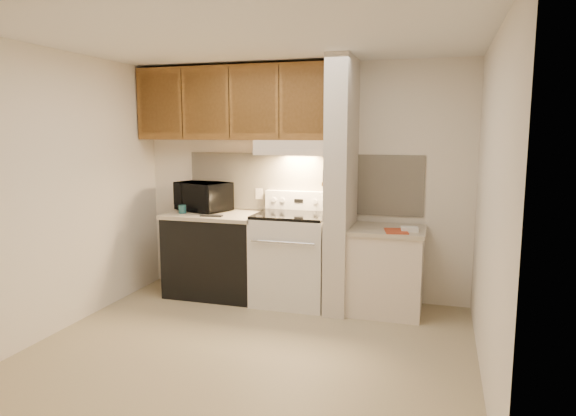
% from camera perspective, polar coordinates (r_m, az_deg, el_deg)
% --- Properties ---
extents(floor, '(3.60, 3.60, 0.00)m').
position_cam_1_polar(floor, '(4.50, -3.79, -14.95)').
color(floor, tan).
rests_on(floor, ground).
extents(ceiling, '(3.60, 3.60, 0.00)m').
position_cam_1_polar(ceiling, '(4.19, -4.14, 18.26)').
color(ceiling, white).
rests_on(ceiling, wall_back).
extents(wall_back, '(3.60, 2.50, 0.02)m').
position_cam_1_polar(wall_back, '(5.58, 1.48, 2.97)').
color(wall_back, white).
rests_on(wall_back, floor).
extents(wall_left, '(0.02, 3.00, 2.50)m').
position_cam_1_polar(wall_left, '(5.08, -23.33, 1.72)').
color(wall_left, white).
rests_on(wall_left, floor).
extents(wall_right, '(0.02, 3.00, 2.50)m').
position_cam_1_polar(wall_right, '(3.91, 21.55, -0.03)').
color(wall_right, white).
rests_on(wall_right, floor).
extents(backsplash, '(2.60, 0.02, 0.63)m').
position_cam_1_polar(backsplash, '(5.57, 1.45, 2.81)').
color(backsplash, beige).
rests_on(backsplash, wall_back).
extents(range_body, '(0.76, 0.65, 0.92)m').
position_cam_1_polar(range_body, '(5.39, 0.48, -5.76)').
color(range_body, silver).
rests_on(range_body, floor).
extents(oven_window, '(0.50, 0.01, 0.30)m').
position_cam_1_polar(oven_window, '(5.09, -0.52, -6.17)').
color(oven_window, black).
rests_on(oven_window, range_body).
extents(oven_handle, '(0.65, 0.02, 0.02)m').
position_cam_1_polar(oven_handle, '(5.00, -0.66, -3.84)').
color(oven_handle, silver).
rests_on(oven_handle, range_body).
extents(cooktop, '(0.74, 0.64, 0.03)m').
position_cam_1_polar(cooktop, '(5.29, 0.49, -0.77)').
color(cooktop, black).
rests_on(cooktop, range_body).
extents(range_backguard, '(0.76, 0.08, 0.20)m').
position_cam_1_polar(range_backguard, '(5.55, 1.31, 0.86)').
color(range_backguard, silver).
rests_on(range_backguard, range_body).
extents(range_display, '(0.10, 0.01, 0.04)m').
position_cam_1_polar(range_display, '(5.51, 1.20, 0.80)').
color(range_display, black).
rests_on(range_display, range_backguard).
extents(range_knob_left_outer, '(0.05, 0.02, 0.05)m').
position_cam_1_polar(range_knob_left_outer, '(5.58, -1.58, 0.91)').
color(range_knob_left_outer, silver).
rests_on(range_knob_left_outer, range_backguard).
extents(range_knob_left_inner, '(0.05, 0.02, 0.05)m').
position_cam_1_polar(range_knob_left_inner, '(5.55, -0.60, 0.87)').
color(range_knob_left_inner, silver).
rests_on(range_knob_left_inner, range_backguard).
extents(range_knob_right_inner, '(0.05, 0.02, 0.05)m').
position_cam_1_polar(range_knob_right_inner, '(5.46, 3.01, 0.72)').
color(range_knob_right_inner, silver).
rests_on(range_knob_right_inner, range_backguard).
extents(range_knob_right_outer, '(0.05, 0.02, 0.05)m').
position_cam_1_polar(range_knob_right_outer, '(5.44, 4.03, 0.68)').
color(range_knob_right_outer, silver).
rests_on(range_knob_right_outer, range_backguard).
extents(dishwasher_front, '(1.00, 0.63, 0.87)m').
position_cam_1_polar(dishwasher_front, '(5.71, -8.04, -5.30)').
color(dishwasher_front, black).
rests_on(dishwasher_front, floor).
extents(left_countertop, '(1.04, 0.67, 0.04)m').
position_cam_1_polar(left_countertop, '(5.61, -8.14, -0.78)').
color(left_countertop, '#BAAD95').
rests_on(left_countertop, dishwasher_front).
extents(spoon_rest, '(0.24, 0.10, 0.02)m').
position_cam_1_polar(spoon_rest, '(5.41, -8.49, -0.85)').
color(spoon_rest, black).
rests_on(spoon_rest, left_countertop).
extents(teal_jar, '(0.11, 0.11, 0.09)m').
position_cam_1_polar(teal_jar, '(5.67, -11.66, -0.12)').
color(teal_jar, '#22585B').
rests_on(teal_jar, left_countertop).
extents(outlet, '(0.08, 0.01, 0.12)m').
position_cam_1_polar(outlet, '(5.72, -3.24, 1.58)').
color(outlet, beige).
rests_on(outlet, backsplash).
extents(microwave, '(0.68, 0.57, 0.32)m').
position_cam_1_polar(microwave, '(5.80, -9.43, 1.28)').
color(microwave, black).
rests_on(microwave, left_countertop).
extents(partition_pillar, '(0.22, 0.70, 2.50)m').
position_cam_1_polar(partition_pillar, '(5.13, 5.96, 2.43)').
color(partition_pillar, beige).
rests_on(partition_pillar, floor).
extents(pillar_trim, '(0.01, 0.70, 0.04)m').
position_cam_1_polar(pillar_trim, '(5.14, 4.70, 3.03)').
color(pillar_trim, brown).
rests_on(pillar_trim, partition_pillar).
extents(knife_strip, '(0.02, 0.42, 0.04)m').
position_cam_1_polar(knife_strip, '(5.10, 4.52, 3.20)').
color(knife_strip, black).
rests_on(knife_strip, partition_pillar).
extents(knife_blade_a, '(0.01, 0.03, 0.16)m').
position_cam_1_polar(knife_blade_a, '(4.96, 4.00, 1.90)').
color(knife_blade_a, silver).
rests_on(knife_blade_a, knife_strip).
extents(knife_handle_a, '(0.02, 0.02, 0.10)m').
position_cam_1_polar(knife_handle_a, '(4.94, 3.99, 3.62)').
color(knife_handle_a, black).
rests_on(knife_handle_a, knife_strip).
extents(knife_blade_b, '(0.01, 0.04, 0.18)m').
position_cam_1_polar(knife_blade_b, '(5.04, 4.20, 1.89)').
color(knife_blade_b, silver).
rests_on(knife_blade_b, knife_strip).
extents(knife_handle_b, '(0.02, 0.02, 0.10)m').
position_cam_1_polar(knife_handle_b, '(5.03, 4.23, 3.71)').
color(knife_handle_b, black).
rests_on(knife_handle_b, knife_strip).
extents(knife_blade_c, '(0.01, 0.04, 0.20)m').
position_cam_1_polar(knife_blade_c, '(5.10, 4.34, 1.85)').
color(knife_blade_c, silver).
rests_on(knife_blade_c, knife_strip).
extents(knife_handle_c, '(0.02, 0.02, 0.10)m').
position_cam_1_polar(knife_handle_c, '(5.10, 4.40, 3.77)').
color(knife_handle_c, black).
rests_on(knife_handle_c, knife_strip).
extents(knife_blade_d, '(0.01, 0.04, 0.16)m').
position_cam_1_polar(knife_blade_d, '(5.19, 4.56, 2.19)').
color(knife_blade_d, silver).
rests_on(knife_blade_d, knife_strip).
extents(knife_handle_d, '(0.02, 0.02, 0.10)m').
position_cam_1_polar(knife_handle_d, '(5.17, 4.58, 3.84)').
color(knife_handle_d, black).
rests_on(knife_handle_d, knife_strip).
extents(knife_blade_e, '(0.01, 0.04, 0.18)m').
position_cam_1_polar(knife_blade_e, '(5.27, 4.75, 2.17)').
color(knife_blade_e, silver).
rests_on(knife_blade_e, knife_strip).
extents(knife_handle_e, '(0.02, 0.02, 0.10)m').
position_cam_1_polar(knife_handle_e, '(5.25, 4.77, 3.91)').
color(knife_handle_e, black).
rests_on(knife_handle_e, knife_strip).
extents(oven_mitt, '(0.03, 0.11, 0.26)m').
position_cam_1_polar(oven_mitt, '(5.32, 4.90, 2.30)').
color(oven_mitt, gray).
rests_on(oven_mitt, partition_pillar).
extents(right_cab_base, '(0.70, 0.60, 0.81)m').
position_cam_1_polar(right_cab_base, '(5.22, 10.82, -7.02)').
color(right_cab_base, beige).
rests_on(right_cab_base, floor).
extents(right_countertop, '(0.74, 0.64, 0.04)m').
position_cam_1_polar(right_countertop, '(5.12, 10.95, -2.43)').
color(right_countertop, '#BAAD95').
rests_on(right_countertop, right_cab_base).
extents(red_folder, '(0.26, 0.32, 0.01)m').
position_cam_1_polar(red_folder, '(4.96, 11.93, -2.53)').
color(red_folder, '#B63F21').
rests_on(red_folder, right_countertop).
extents(white_box, '(0.17, 0.13, 0.04)m').
position_cam_1_polar(white_box, '(5.00, 13.36, -2.30)').
color(white_box, white).
rests_on(white_box, right_countertop).
extents(range_hood, '(0.78, 0.44, 0.15)m').
position_cam_1_polar(range_hood, '(5.34, 0.87, 6.75)').
color(range_hood, beige).
rests_on(range_hood, upper_cabinets).
extents(hood_lip, '(0.78, 0.04, 0.06)m').
position_cam_1_polar(hood_lip, '(5.14, 0.23, 6.18)').
color(hood_lip, beige).
rests_on(hood_lip, range_hood).
extents(upper_cabinets, '(2.18, 0.33, 0.77)m').
position_cam_1_polar(upper_cabinets, '(5.62, -5.91, 11.49)').
color(upper_cabinets, brown).
rests_on(upper_cabinets, wall_back).
extents(cab_door_a, '(0.46, 0.01, 0.63)m').
position_cam_1_polar(cab_door_a, '(5.84, -14.10, 11.17)').
color(cab_door_a, brown).
rests_on(cab_door_a, upper_cabinets).
extents(cab_gap_a, '(0.01, 0.01, 0.73)m').
position_cam_1_polar(cab_gap_a, '(5.71, -11.70, 11.32)').
color(cab_gap_a, black).
rests_on(cab_gap_a, upper_cabinets).
extents(cab_door_b, '(0.46, 0.01, 0.63)m').
position_cam_1_polar(cab_door_b, '(5.58, -9.19, 11.45)').
color(cab_door_b, brown).
rests_on(cab_door_b, upper_cabinets).
extents(cab_gap_b, '(0.01, 0.01, 0.73)m').
position_cam_1_polar(cab_gap_b, '(5.47, -6.57, 11.56)').
color(cab_gap_b, black).
rests_on(cab_gap_b, upper_cabinets).
extents(cab_door_c, '(0.46, 0.01, 0.63)m').
position_cam_1_polar(cab_door_c, '(5.37, -3.84, 11.66)').
color(cab_door_c, brown).
rests_on(cab_door_c, upper_cabinets).
extents(cab_gap_c, '(0.01, 0.01, 0.73)m').
position_cam_1_polar(cab_gap_c, '(5.28, -1.01, 11.73)').
color(cab_gap_c, black).
rests_on(cab_gap_c, upper_cabinets).
extents(cab_door_d, '(0.46, 0.01, 0.63)m').
position_cam_1_polar(cab_door_d, '(5.21, 1.91, 11.77)').
color(cab_door_d, brown).
rests_on(cab_door_d, upper_cabinets).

